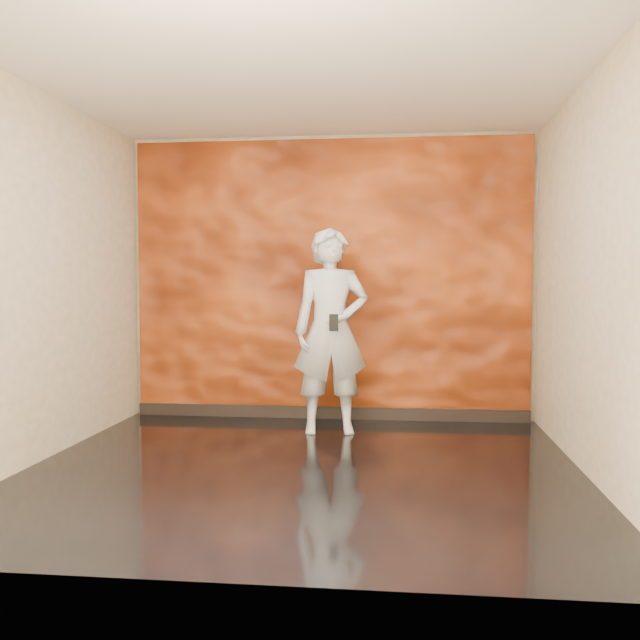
% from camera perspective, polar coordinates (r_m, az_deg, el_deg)
% --- Properties ---
extents(room, '(4.02, 4.02, 2.81)m').
position_cam_1_polar(room, '(5.11, -1.42, 3.56)').
color(room, black).
rests_on(room, ground).
extents(feature_wall, '(3.90, 0.06, 2.75)m').
position_cam_1_polar(feature_wall, '(7.06, 0.79, 3.25)').
color(feature_wall, '#D45418').
rests_on(feature_wall, ground).
extents(baseboard, '(3.90, 0.04, 0.12)m').
position_cam_1_polar(baseboard, '(7.14, 0.75, -7.41)').
color(baseboard, black).
rests_on(baseboard, ground).
extents(man, '(0.73, 0.55, 1.84)m').
position_cam_1_polar(man, '(6.39, 0.89, -0.87)').
color(man, '#A0A7AF').
rests_on(man, ground).
extents(phone, '(0.08, 0.02, 0.15)m').
position_cam_1_polar(phone, '(6.10, 1.11, -0.21)').
color(phone, black).
rests_on(phone, man).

